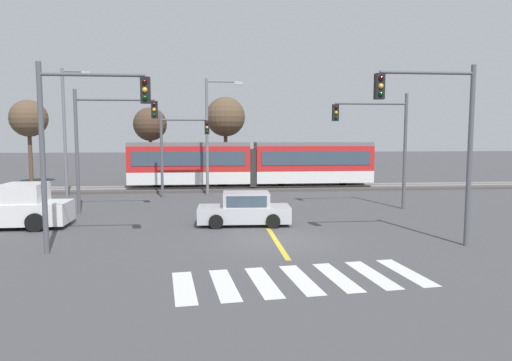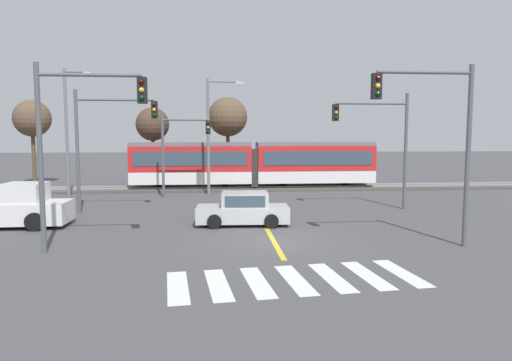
{
  "view_description": "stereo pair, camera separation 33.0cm",
  "coord_description": "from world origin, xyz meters",
  "px_view_note": "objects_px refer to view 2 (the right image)",
  "views": [
    {
      "loc": [
        -2.56,
        -17.38,
        4.07
      ],
      "look_at": [
        0.02,
        7.86,
        1.6
      ],
      "focal_mm": 32.0,
      "sensor_mm": 36.0,
      "label": 1
    },
    {
      "loc": [
        -2.23,
        -17.41,
        4.07
      ],
      "look_at": [
        0.02,
        7.86,
        1.6
      ],
      "focal_mm": 32.0,
      "sensor_mm": 36.0,
      "label": 2
    }
  ],
  "objects_px": {
    "traffic_light_near_left": "(75,129)",
    "bare_tree_east": "(228,117)",
    "street_lamp_centre": "(212,128)",
    "traffic_light_far_left": "(180,142)",
    "light_rail_tram": "(254,163)",
    "sedan_crossing": "(243,210)",
    "pickup_truck": "(9,209)",
    "traffic_light_mid_left": "(104,133)",
    "bare_tree_far_west": "(32,119)",
    "bare_tree_west": "(153,125)",
    "traffic_light_near_right": "(438,127)",
    "traffic_light_mid_right": "(382,134)",
    "street_lamp_west": "(69,125)"
  },
  "relations": [
    {
      "from": "traffic_light_near_left",
      "to": "bare_tree_east",
      "type": "distance_m",
      "value": 24.25
    },
    {
      "from": "street_lamp_centre",
      "to": "traffic_light_far_left",
      "type": "bearing_deg",
      "value": -149.27
    },
    {
      "from": "light_rail_tram",
      "to": "sedan_crossing",
      "type": "xyz_separation_m",
      "value": [
        -1.68,
        -14.2,
        -1.35
      ]
    },
    {
      "from": "pickup_truck",
      "to": "traffic_light_near_left",
      "type": "height_order",
      "value": "traffic_light_near_left"
    },
    {
      "from": "sedan_crossing",
      "to": "traffic_light_mid_left",
      "type": "bearing_deg",
      "value": 151.57
    },
    {
      "from": "traffic_light_mid_left",
      "to": "bare_tree_far_west",
      "type": "xyz_separation_m",
      "value": [
        -9.34,
        15.06,
        1.23
      ]
    },
    {
      "from": "light_rail_tram",
      "to": "traffic_light_near_left",
      "type": "distance_m",
      "value": 20.31
    },
    {
      "from": "traffic_light_near_left",
      "to": "street_lamp_centre",
      "type": "distance_m",
      "value": 16.35
    },
    {
      "from": "traffic_light_near_left",
      "to": "bare_tree_west",
      "type": "xyz_separation_m",
      "value": [
        -0.62,
        24.26,
        0.73
      ]
    },
    {
      "from": "traffic_light_near_right",
      "to": "bare_tree_west",
      "type": "relative_size",
      "value": 1.01
    },
    {
      "from": "traffic_light_far_left",
      "to": "bare_tree_west",
      "type": "xyz_separation_m",
      "value": [
        -3.06,
        9.84,
        1.37
      ]
    },
    {
      "from": "traffic_light_mid_right",
      "to": "bare_tree_far_west",
      "type": "xyz_separation_m",
      "value": [
        -24.23,
        15.08,
        1.28
      ]
    },
    {
      "from": "sedan_crossing",
      "to": "street_lamp_centre",
      "type": "relative_size",
      "value": 0.53
    },
    {
      "from": "pickup_truck",
      "to": "street_lamp_centre",
      "type": "xyz_separation_m",
      "value": [
        9.01,
        10.85,
        3.78
      ]
    },
    {
      "from": "traffic_light_near_left",
      "to": "bare_tree_east",
      "type": "xyz_separation_m",
      "value": [
        5.88,
        23.48,
        1.37
      ]
    },
    {
      "from": "sedan_crossing",
      "to": "traffic_light_mid_right",
      "type": "bearing_deg",
      "value": 25.64
    },
    {
      "from": "traffic_light_mid_right",
      "to": "bare_tree_east",
      "type": "relative_size",
      "value": 0.86
    },
    {
      "from": "light_rail_tram",
      "to": "bare_tree_east",
      "type": "distance_m",
      "value": 6.33
    },
    {
      "from": "traffic_light_mid_right",
      "to": "street_lamp_centre",
      "type": "relative_size",
      "value": 0.8
    },
    {
      "from": "sedan_crossing",
      "to": "traffic_light_near_left",
      "type": "xyz_separation_m",
      "value": [
        -6.05,
        -4.45,
        3.62
      ]
    },
    {
      "from": "light_rail_tram",
      "to": "sedan_crossing",
      "type": "distance_m",
      "value": 14.36
    },
    {
      "from": "bare_tree_far_west",
      "to": "bare_tree_west",
      "type": "distance_m",
      "value": 9.74
    },
    {
      "from": "traffic_light_near_left",
      "to": "bare_tree_far_west",
      "type": "distance_m",
      "value": 25.51
    },
    {
      "from": "sedan_crossing",
      "to": "bare_tree_east",
      "type": "height_order",
      "value": "bare_tree_east"
    },
    {
      "from": "traffic_light_far_left",
      "to": "traffic_light_near_right",
      "type": "xyz_separation_m",
      "value": [
        10.36,
        -14.79,
        0.73
      ]
    },
    {
      "from": "sedan_crossing",
      "to": "traffic_light_mid_left",
      "type": "height_order",
      "value": "traffic_light_mid_left"
    },
    {
      "from": "pickup_truck",
      "to": "traffic_light_far_left",
      "type": "bearing_deg",
      "value": 54.36
    },
    {
      "from": "light_rail_tram",
      "to": "traffic_light_near_right",
      "type": "relative_size",
      "value": 2.79
    },
    {
      "from": "traffic_light_mid_right",
      "to": "bare_tree_west",
      "type": "height_order",
      "value": "bare_tree_west"
    },
    {
      "from": "traffic_light_near_right",
      "to": "bare_tree_east",
      "type": "relative_size",
      "value": 0.89
    },
    {
      "from": "street_lamp_centre",
      "to": "light_rail_tram",
      "type": "bearing_deg",
      "value": 43.24
    },
    {
      "from": "traffic_light_near_right",
      "to": "bare_tree_far_west",
      "type": "xyz_separation_m",
      "value": [
        -23.11,
        23.68,
        1.07
      ]
    },
    {
      "from": "street_lamp_west",
      "to": "bare_tree_far_west",
      "type": "xyz_separation_m",
      "value": [
        -5.34,
        7.83,
        0.68
      ]
    },
    {
      "from": "light_rail_tram",
      "to": "pickup_truck",
      "type": "xyz_separation_m",
      "value": [
        -12.15,
        -13.8,
        -1.21
      ]
    },
    {
      "from": "traffic_light_mid_right",
      "to": "bare_tree_east",
      "type": "xyz_separation_m",
      "value": [
        -8.04,
        15.25,
        1.49
      ]
    },
    {
      "from": "street_lamp_west",
      "to": "street_lamp_centre",
      "type": "relative_size",
      "value": 1.06
    },
    {
      "from": "pickup_truck",
      "to": "traffic_light_near_right",
      "type": "relative_size",
      "value": 0.82
    },
    {
      "from": "street_lamp_west",
      "to": "light_rail_tram",
      "type": "bearing_deg",
      "value": 14.01
    },
    {
      "from": "light_rail_tram",
      "to": "bare_tree_far_west",
      "type": "distance_m",
      "value": 18.94
    },
    {
      "from": "bare_tree_far_west",
      "to": "bare_tree_east",
      "type": "distance_m",
      "value": 16.19
    },
    {
      "from": "sedan_crossing",
      "to": "bare_tree_far_west",
      "type": "xyz_separation_m",
      "value": [
        -16.36,
        18.86,
        4.78
      ]
    },
    {
      "from": "pickup_truck",
      "to": "street_lamp_centre",
      "type": "bearing_deg",
      "value": 50.28
    },
    {
      "from": "light_rail_tram",
      "to": "bare_tree_far_west",
      "type": "height_order",
      "value": "bare_tree_far_west"
    },
    {
      "from": "traffic_light_far_left",
      "to": "traffic_light_near_right",
      "type": "height_order",
      "value": "traffic_light_near_right"
    },
    {
      "from": "traffic_light_far_left",
      "to": "street_lamp_west",
      "type": "distance_m",
      "value": 7.56
    },
    {
      "from": "bare_tree_east",
      "to": "street_lamp_centre",
      "type": "bearing_deg",
      "value": -99.44
    },
    {
      "from": "light_rail_tram",
      "to": "traffic_light_near_right",
      "type": "bearing_deg",
      "value": -75.07
    },
    {
      "from": "sedan_crossing",
      "to": "bare_tree_west",
      "type": "height_order",
      "value": "bare_tree_west"
    },
    {
      "from": "traffic_light_mid_right",
      "to": "street_lamp_centre",
      "type": "distance_m",
      "value": 11.96
    },
    {
      "from": "bare_tree_west",
      "to": "sedan_crossing",
      "type": "bearing_deg",
      "value": -71.4
    }
  ]
}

